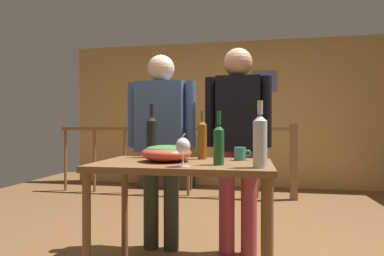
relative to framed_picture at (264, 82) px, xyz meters
name	(u,v)px	position (x,y,z in m)	size (l,w,h in m)	color
ground_plane	(228,252)	(-0.41, -2.92, -1.81)	(7.90, 7.90, 0.00)	brown
back_wall	(240,114)	(-0.41, 0.06, -0.55)	(6.08, 0.10, 2.53)	tan
framed_picture	(264,82)	(0.00, 0.00, 0.00)	(0.40, 0.03, 0.34)	#5262A1
stair_railing	(204,151)	(-0.91, -0.86, -1.14)	(3.67, 0.10, 1.09)	brown
tv_console	(167,173)	(-1.63, -0.29, -1.57)	(0.90, 0.40, 0.48)	#38281E
flat_screen_tv	(167,142)	(-1.63, -0.32, -1.04)	(0.69, 0.12, 0.50)	black
serving_table	(184,178)	(-0.65, -3.56, -1.10)	(1.13, 0.66, 0.82)	brown
salad_bowl	(167,152)	(-0.77, -3.54, -0.93)	(0.34, 0.34, 0.19)	#CC3D2D
wine_glass	(183,147)	(-0.61, -3.80, -0.88)	(0.09, 0.09, 0.17)	silver
wine_bottle_clear	(260,140)	(-0.17, -3.75, -0.84)	(0.08, 0.08, 0.38)	silver
wine_bottle_amber	(202,139)	(-0.56, -3.36, -0.85)	(0.07, 0.07, 0.34)	brown
wine_bottle_dark	(152,136)	(-0.95, -3.31, -0.83)	(0.08, 0.08, 0.40)	black
wine_bottle_green	(219,144)	(-0.41, -3.67, -0.86)	(0.07, 0.07, 0.33)	#1E5628
mug_teal	(240,154)	(-0.29, -3.38, -0.95)	(0.12, 0.08, 0.09)	teal
person_standing_left	(161,134)	(-0.98, -2.96, -0.82)	(0.60, 0.23, 1.66)	#2D3323
person_standing_right	(238,133)	(-0.33, -2.96, -0.82)	(0.54, 0.23, 1.69)	#9E3842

